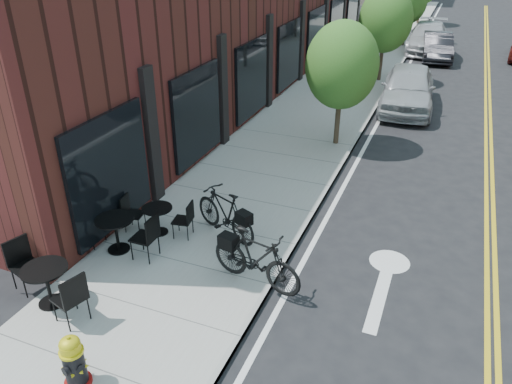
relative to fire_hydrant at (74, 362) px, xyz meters
The scene contains 15 objects.
ground 2.72m from the fire_hydrant, 43.65° to the left, with size 120.00×120.00×0.00m, color black.
sidewalk_near 11.85m from the fire_hydrant, 90.37° to the left, with size 4.00×70.00×0.12m, color #9E9B93.
building_near 16.74m from the fire_hydrant, 106.12° to the left, with size 5.00×28.00×7.00m, color #401B14.
tree_near_a 11.10m from the fire_hydrant, 83.04° to the left, with size 2.20×2.20×3.81m.
tree_near_b 19.00m from the fire_hydrant, 85.98° to the left, with size 2.30×2.30×3.98m.
tree_near_c 26.94m from the fire_hydrant, 87.18° to the left, with size 2.10×2.10×3.67m.
fire_hydrant is the anchor object (origin of this frame).
bicycle_left 4.63m from the fire_hydrant, 85.96° to the left, with size 0.53×1.88×1.13m, color black.
bicycle_right 3.63m from the fire_hydrant, 63.44° to the left, with size 0.56×1.98×1.19m, color black.
bistro_set_a 2.12m from the fire_hydrant, 142.24° to the left, with size 1.96×1.03×1.03m.
bistro_set_b 3.57m from the fire_hydrant, 115.91° to the left, with size 1.87×0.81×1.01m.
bistro_set_c 4.27m from the fire_hydrant, 105.05° to the left, with size 1.61×0.78×0.85m.
parked_car_a 15.81m from the fire_hydrant, 79.36° to the left, with size 1.93×4.81×1.64m, color #A1A5A9.
parked_car_b 24.58m from the fire_hydrant, 82.14° to the left, with size 1.43×4.09×1.35m, color black.
parked_car_c 26.32m from the fire_hydrant, 84.06° to the left, with size 2.14×5.26×1.53m, color #B2B2B7.
Camera 1 is at (2.60, -5.77, 6.32)m, focal length 35.00 mm.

